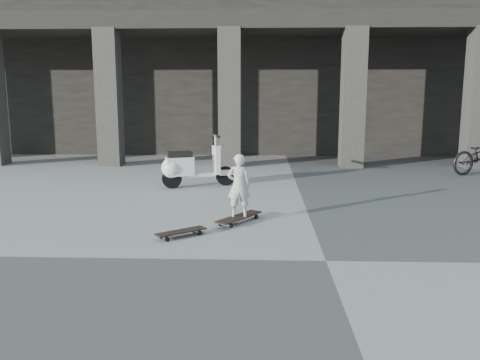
{
  "coord_description": "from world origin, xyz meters",
  "views": [
    {
      "loc": [
        -0.88,
        -6.49,
        2.24
      ],
      "look_at": [
        -1.24,
        2.45,
        0.65
      ],
      "focal_mm": 38.0,
      "sensor_mm": 36.0,
      "label": 1
    }
  ],
  "objects_px": {
    "longboard": "(239,218)",
    "skateboard_spare": "(181,232)",
    "scooter": "(186,167)",
    "child": "(239,185)"
  },
  "relations": [
    {
      "from": "longboard",
      "to": "skateboard_spare",
      "type": "xyz_separation_m",
      "value": [
        -0.86,
        -0.91,
        -0.01
      ]
    },
    {
      "from": "longboard",
      "to": "scooter",
      "type": "bearing_deg",
      "value": 57.11
    },
    {
      "from": "child",
      "to": "longboard",
      "type": "bearing_deg",
      "value": 112.13
    },
    {
      "from": "longboard",
      "to": "child",
      "type": "distance_m",
      "value": 0.56
    },
    {
      "from": "longboard",
      "to": "scooter",
      "type": "height_order",
      "value": "scooter"
    },
    {
      "from": "longboard",
      "to": "skateboard_spare",
      "type": "bearing_deg",
      "value": 170.45
    },
    {
      "from": "longboard",
      "to": "child",
      "type": "height_order",
      "value": "child"
    },
    {
      "from": "skateboard_spare",
      "to": "scooter",
      "type": "distance_m",
      "value": 4.09
    },
    {
      "from": "skateboard_spare",
      "to": "child",
      "type": "relative_size",
      "value": 0.71
    },
    {
      "from": "skateboard_spare",
      "to": "child",
      "type": "distance_m",
      "value": 1.38
    }
  ]
}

